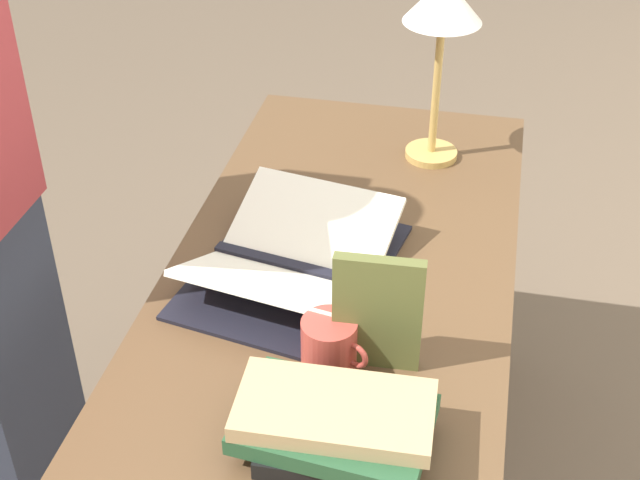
{
  "coord_description": "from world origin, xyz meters",
  "views": [
    {
      "loc": [
        1.33,
        0.25,
        1.81
      ],
      "look_at": [
        0.01,
        -0.04,
        0.85
      ],
      "focal_mm": 50.0,
      "sensor_mm": 36.0,
      "label": 1
    }
  ],
  "objects_px": {
    "open_book": "(293,260)",
    "book_stack_tall": "(335,424)",
    "coffee_mug": "(330,343)",
    "reading_lamp": "(442,15)",
    "book_standing_upright": "(377,313)"
  },
  "relations": [
    {
      "from": "open_book",
      "to": "book_stack_tall",
      "type": "distance_m",
      "value": 0.44
    },
    {
      "from": "coffee_mug",
      "to": "open_book",
      "type": "bearing_deg",
      "value": -153.0
    },
    {
      "from": "book_stack_tall",
      "to": "reading_lamp",
      "type": "bearing_deg",
      "value": 177.03
    },
    {
      "from": "book_stack_tall",
      "to": "coffee_mug",
      "type": "height_order",
      "value": "same"
    },
    {
      "from": "open_book",
      "to": "book_standing_upright",
      "type": "bearing_deg",
      "value": 52.28
    },
    {
      "from": "book_stack_tall",
      "to": "book_standing_upright",
      "type": "xyz_separation_m",
      "value": [
        -0.19,
        0.03,
        0.06
      ]
    },
    {
      "from": "reading_lamp",
      "to": "coffee_mug",
      "type": "xyz_separation_m",
      "value": [
        0.74,
        -0.09,
        -0.3
      ]
    },
    {
      "from": "open_book",
      "to": "reading_lamp",
      "type": "relative_size",
      "value": 1.19
    },
    {
      "from": "open_book",
      "to": "book_stack_tall",
      "type": "relative_size",
      "value": 1.67
    },
    {
      "from": "reading_lamp",
      "to": "open_book",
      "type": "bearing_deg",
      "value": -22.89
    },
    {
      "from": "open_book",
      "to": "reading_lamp",
      "type": "xyz_separation_m",
      "value": [
        -0.5,
        0.21,
        0.32
      ]
    },
    {
      "from": "reading_lamp",
      "to": "coffee_mug",
      "type": "bearing_deg",
      "value": -7.01
    },
    {
      "from": "open_book",
      "to": "book_standing_upright",
      "type": "relative_size",
      "value": 2.33
    },
    {
      "from": "reading_lamp",
      "to": "coffee_mug",
      "type": "relative_size",
      "value": 3.55
    },
    {
      "from": "open_book",
      "to": "book_stack_tall",
      "type": "height_order",
      "value": "open_book"
    }
  ]
}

